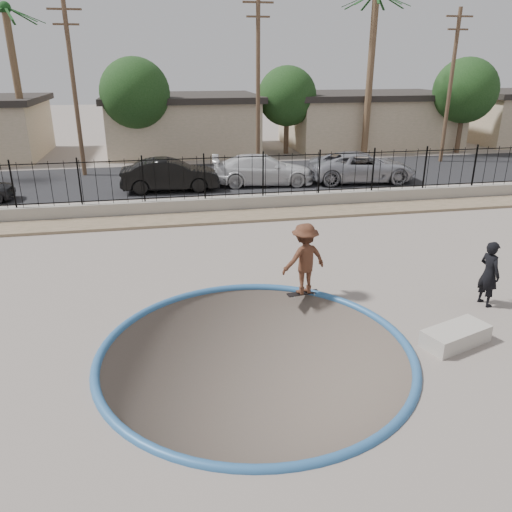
{
  "coord_description": "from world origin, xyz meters",
  "views": [
    {
      "loc": [
        -1.81,
        -10.32,
        5.98
      ],
      "look_at": [
        0.58,
        2.0,
        1.1
      ],
      "focal_mm": 35.0,
      "sensor_mm": 36.0,
      "label": 1
    }
  ],
  "objects_px": {
    "car_d": "(362,167)",
    "skater": "(304,262)",
    "car_b": "(170,175)",
    "car_c": "(263,170)",
    "skateboard": "(303,293)",
    "concrete_ledge": "(456,336)",
    "videographer": "(489,274)"
  },
  "relations": [
    {
      "from": "skater",
      "to": "skateboard",
      "type": "relative_size",
      "value": 2.1
    },
    {
      "from": "car_c",
      "to": "skater",
      "type": "bearing_deg",
      "value": 178.37
    },
    {
      "from": "car_d",
      "to": "concrete_ledge",
      "type": "bearing_deg",
      "value": 169.48
    },
    {
      "from": "videographer",
      "to": "car_b",
      "type": "xyz_separation_m",
      "value": [
        -7.72,
        14.16,
        -0.06
      ]
    },
    {
      "from": "videographer",
      "to": "car_d",
      "type": "bearing_deg",
      "value": -18.16
    },
    {
      "from": "skateboard",
      "to": "car_d",
      "type": "xyz_separation_m",
      "value": [
        6.91,
        12.88,
        0.75
      ]
    },
    {
      "from": "concrete_ledge",
      "to": "car_c",
      "type": "height_order",
      "value": "car_c"
    },
    {
      "from": "videographer",
      "to": "concrete_ledge",
      "type": "distance_m",
      "value": 2.6
    },
    {
      "from": "skateboard",
      "to": "car_d",
      "type": "height_order",
      "value": "car_d"
    },
    {
      "from": "car_c",
      "to": "car_d",
      "type": "height_order",
      "value": "car_d"
    },
    {
      "from": "skater",
      "to": "concrete_ledge",
      "type": "xyz_separation_m",
      "value": [
        2.69,
        -3.1,
        -0.78
      ]
    },
    {
      "from": "concrete_ledge",
      "to": "car_c",
      "type": "xyz_separation_m",
      "value": [
        -1.07,
        16.31,
        0.6
      ]
    },
    {
      "from": "skater",
      "to": "car_c",
      "type": "xyz_separation_m",
      "value": [
        1.62,
        13.21,
        -0.19
      ]
    },
    {
      "from": "skateboard",
      "to": "car_c",
      "type": "relative_size",
      "value": 0.18
    },
    {
      "from": "car_d",
      "to": "videographer",
      "type": "bearing_deg",
      "value": 174.95
    },
    {
      "from": "skateboard",
      "to": "concrete_ledge",
      "type": "xyz_separation_m",
      "value": [
        2.69,
        -3.1,
        0.14
      ]
    },
    {
      "from": "car_d",
      "to": "skater",
      "type": "bearing_deg",
      "value": 156.06
    },
    {
      "from": "skateboard",
      "to": "concrete_ledge",
      "type": "bearing_deg",
      "value": -56.93
    },
    {
      "from": "videographer",
      "to": "car_b",
      "type": "distance_m",
      "value": 16.13
    },
    {
      "from": "concrete_ledge",
      "to": "car_d",
      "type": "relative_size",
      "value": 0.29
    },
    {
      "from": "concrete_ledge",
      "to": "car_b",
      "type": "height_order",
      "value": "car_b"
    },
    {
      "from": "car_d",
      "to": "car_b",
      "type": "bearing_deg",
      "value": 95.08
    },
    {
      "from": "concrete_ledge",
      "to": "skater",
      "type": "bearing_deg",
      "value": 130.95
    },
    {
      "from": "car_b",
      "to": "car_c",
      "type": "bearing_deg",
      "value": -83.48
    },
    {
      "from": "skater",
      "to": "skateboard",
      "type": "height_order",
      "value": "skater"
    },
    {
      "from": "car_b",
      "to": "car_d",
      "type": "bearing_deg",
      "value": -88.3
    },
    {
      "from": "videographer",
      "to": "car_c",
      "type": "xyz_separation_m",
      "value": [
        -2.94,
        14.63,
        -0.08
      ]
    },
    {
      "from": "skater",
      "to": "car_b",
      "type": "distance_m",
      "value": 13.13
    },
    {
      "from": "videographer",
      "to": "car_d",
      "type": "relative_size",
      "value": 0.31
    },
    {
      "from": "skater",
      "to": "videographer",
      "type": "xyz_separation_m",
      "value": [
        4.56,
        -1.42,
        -0.11
      ]
    },
    {
      "from": "car_b",
      "to": "car_d",
      "type": "distance_m",
      "value": 10.08
    },
    {
      "from": "car_b",
      "to": "car_c",
      "type": "xyz_separation_m",
      "value": [
        4.78,
        0.47,
        -0.02
      ]
    }
  ]
}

